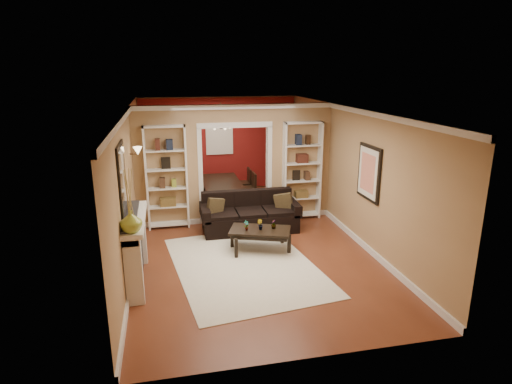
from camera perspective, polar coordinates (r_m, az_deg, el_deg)
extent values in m
plane|color=brown|center=(9.09, -1.46, -6.20)|extent=(8.00, 8.00, 0.00)
plane|color=white|center=(8.45, -1.59, 11.01)|extent=(8.00, 8.00, 0.00)
plane|color=tan|center=(12.54, -4.92, 6.39)|extent=(8.00, 0.00, 8.00)
plane|color=tan|center=(5.00, 7.09, -8.80)|extent=(8.00, 0.00, 8.00)
plane|color=tan|center=(8.56, -16.49, 1.24)|extent=(0.00, 8.00, 8.00)
plane|color=tan|center=(9.34, 12.19, 2.74)|extent=(0.00, 8.00, 8.00)
cube|color=tan|center=(9.82, -2.82, 3.73)|extent=(4.50, 0.15, 2.70)
cube|color=maroon|center=(12.52, -4.90, 6.23)|extent=(4.44, 0.04, 2.64)
cube|color=#8CA5CC|center=(12.44, -4.90, 7.25)|extent=(0.78, 0.03, 0.98)
cube|color=white|center=(7.90, -1.57, -9.73)|extent=(2.82, 3.65, 0.01)
cube|color=black|center=(9.39, -0.82, -2.73)|extent=(2.14, 0.92, 0.84)
cube|color=#4F3F21|center=(9.21, -5.44, -2.04)|extent=(0.38, 0.24, 0.37)
cube|color=#4F3F21|center=(9.49, 3.70, -1.39)|extent=(0.40, 0.27, 0.39)
cube|color=black|center=(8.44, 0.55, -6.39)|extent=(1.30, 0.98, 0.44)
imported|color=#336626|center=(8.27, -1.28, -4.49)|extent=(0.13, 0.11, 0.20)
imported|color=#336626|center=(8.32, 0.55, -4.37)|extent=(0.14, 0.14, 0.20)
imported|color=#336626|center=(8.39, 2.36, -4.30)|extent=(0.12, 0.12, 0.17)
cube|color=white|center=(9.58, -11.82, 1.86)|extent=(0.90, 0.30, 2.30)
cube|color=white|center=(10.07, 6.10, 2.80)|extent=(0.90, 0.30, 2.30)
cube|color=white|center=(7.37, -15.54, -7.41)|extent=(0.32, 1.70, 1.16)
imported|color=#94A936|center=(6.45, -16.33, -3.76)|extent=(0.35, 0.35, 0.33)
cube|color=silver|center=(7.00, -17.42, 1.75)|extent=(0.03, 0.95, 1.10)
cube|color=#FFE0A5|center=(8.99, -15.86, 5.11)|extent=(0.18, 0.18, 0.22)
cube|color=black|center=(8.40, 14.78, 2.50)|extent=(0.04, 0.85, 1.05)
imported|color=black|center=(11.35, -4.48, -0.03)|extent=(1.76, 0.98, 0.62)
cube|color=black|center=(10.98, -7.12, -0.25)|extent=(0.40, 0.40, 0.77)
cube|color=black|center=(11.11, -1.47, 0.40)|extent=(0.50, 0.50, 0.89)
cube|color=black|center=(11.55, -7.40, 0.69)|extent=(0.43, 0.43, 0.82)
cube|color=black|center=(11.68, -2.02, 1.12)|extent=(0.56, 0.56, 0.87)
cube|color=#3E2B1C|center=(11.17, -4.14, 8.70)|extent=(0.50, 0.50, 0.30)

